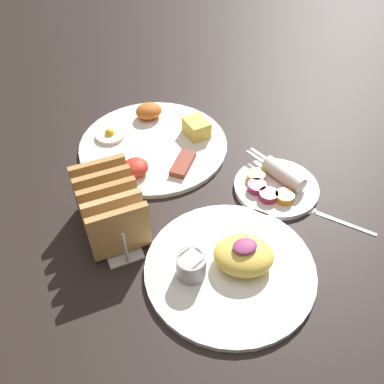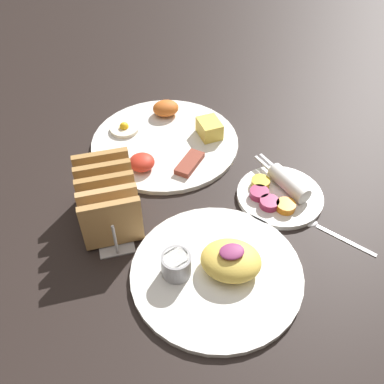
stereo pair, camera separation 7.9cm
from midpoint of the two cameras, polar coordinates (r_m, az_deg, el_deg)
name	(u,v)px [view 1 (the left image)]	position (r m, az deg, el deg)	size (l,w,h in m)	color
ground_plane	(208,211)	(0.79, -0.66, -2.65)	(3.00, 3.00, 0.00)	black
plate_breakfast	(154,142)	(0.94, -7.48, 6.47)	(0.32, 0.32, 0.05)	white
plate_condiments	(275,184)	(0.84, 8.46, 0.93)	(0.16, 0.18, 0.04)	white
plate_foreground	(231,265)	(0.70, 1.95, -9.83)	(0.28, 0.28, 0.06)	white
toast_rack	(110,208)	(0.75, -13.82, -2.20)	(0.10, 0.18, 0.10)	#B7B7BC
teaspoon	(328,216)	(0.81, 15.13, -3.28)	(0.09, 0.11, 0.01)	silver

